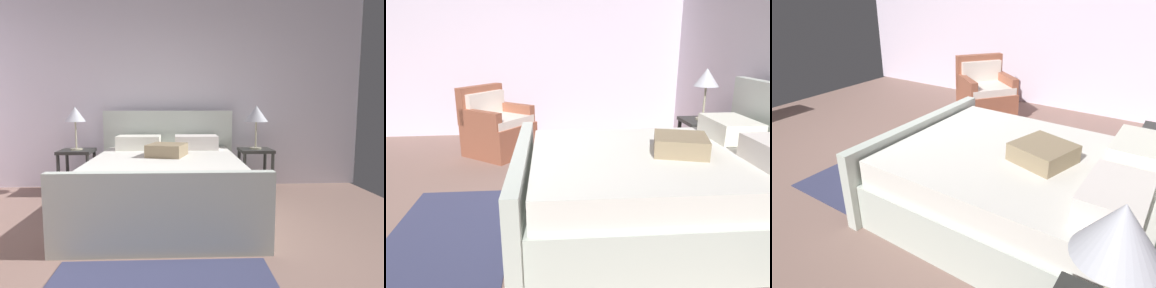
% 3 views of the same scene
% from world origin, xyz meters
% --- Properties ---
extents(ground_plane, '(5.91, 5.99, 0.02)m').
position_xyz_m(ground_plane, '(0.00, 0.00, -0.01)').
color(ground_plane, '#87685E').
extents(wall_side_left, '(0.12, 6.11, 2.84)m').
position_xyz_m(wall_side_left, '(-3.01, 0.00, 1.42)').
color(wall_side_left, silver).
rests_on(wall_side_left, ground).
extents(bed, '(1.84, 2.30, 1.12)m').
position_xyz_m(bed, '(0.14, 1.77, 0.34)').
color(bed, silver).
rests_on(bed, ground).
extents(table_lamp_right, '(0.32, 0.32, 0.60)m').
position_xyz_m(table_lamp_right, '(1.36, 2.58, 1.07)').
color(table_lamp_right, '#B7B293').
rests_on(table_lamp_right, nightstand_right).
extents(armchair, '(1.02, 1.02, 0.90)m').
position_xyz_m(armchair, '(-1.93, 0.16, 0.35)').
color(armchair, '#99563E').
rests_on(armchair, ground).
extents(area_rug, '(1.57, 0.98, 0.01)m').
position_xyz_m(area_rug, '(0.14, 0.04, 0.01)').
color(area_rug, '#383B5B').
rests_on(area_rug, ground).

